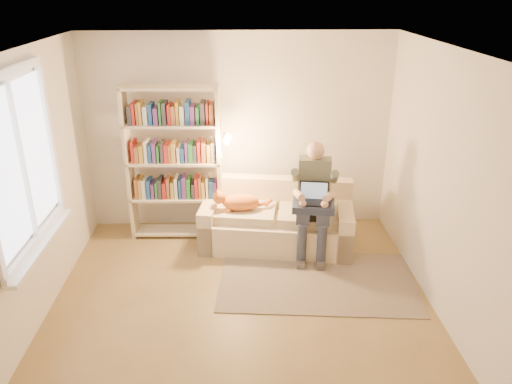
{
  "coord_description": "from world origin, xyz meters",
  "views": [
    {
      "loc": [
        -0.02,
        -4.11,
        3.15
      ],
      "look_at": [
        0.18,
        1.0,
        0.98
      ],
      "focal_mm": 35.0,
      "sensor_mm": 36.0,
      "label": 1
    }
  ],
  "objects_px": {
    "laptop": "(313,197)",
    "bookshelf": "(174,156)",
    "cat": "(240,202)",
    "sofa": "(277,223)",
    "person": "(314,194)"
  },
  "relations": [
    {
      "from": "laptop",
      "to": "bookshelf",
      "type": "bearing_deg",
      "value": 168.16
    },
    {
      "from": "cat",
      "to": "bookshelf",
      "type": "height_order",
      "value": "bookshelf"
    },
    {
      "from": "cat",
      "to": "laptop",
      "type": "distance_m",
      "value": 0.93
    },
    {
      "from": "cat",
      "to": "laptop",
      "type": "xyz_separation_m",
      "value": [
        0.87,
        -0.29,
        0.17
      ]
    },
    {
      "from": "sofa",
      "to": "bookshelf",
      "type": "bearing_deg",
      "value": 175.85
    },
    {
      "from": "person",
      "to": "cat",
      "type": "relative_size",
      "value": 1.98
    },
    {
      "from": "cat",
      "to": "laptop",
      "type": "height_order",
      "value": "laptop"
    },
    {
      "from": "person",
      "to": "bookshelf",
      "type": "relative_size",
      "value": 0.7
    },
    {
      "from": "cat",
      "to": "bookshelf",
      "type": "distance_m",
      "value": 1.02
    },
    {
      "from": "sofa",
      "to": "laptop",
      "type": "relative_size",
      "value": 5.25
    },
    {
      "from": "sofa",
      "to": "person",
      "type": "height_order",
      "value": "person"
    },
    {
      "from": "sofa",
      "to": "bookshelf",
      "type": "xyz_separation_m",
      "value": [
        -1.29,
        0.3,
        0.82
      ]
    },
    {
      "from": "laptop",
      "to": "person",
      "type": "bearing_deg",
      "value": 85.18
    },
    {
      "from": "cat",
      "to": "laptop",
      "type": "relative_size",
      "value": 1.85
    },
    {
      "from": "sofa",
      "to": "person",
      "type": "distance_m",
      "value": 0.68
    }
  ]
}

